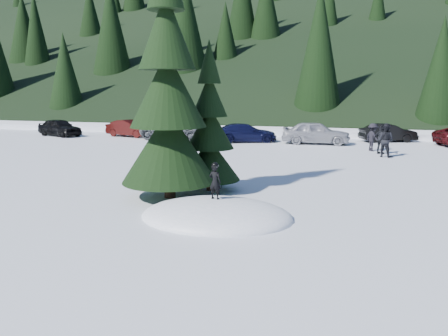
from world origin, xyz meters
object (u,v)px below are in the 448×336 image
(child_skier, at_px, (215,182))
(car_5, at_px, (388,133))
(spruce_short, at_px, (210,133))
(adult_2, at_px, (373,137))
(car_4, at_px, (316,133))
(spruce_tall, at_px, (168,100))
(car_0, at_px, (60,127))
(adult_1, at_px, (381,140))
(car_3, at_px, (245,133))
(adult_0, at_px, (385,140))
(car_2, at_px, (178,129))
(car_1, at_px, (130,128))

(child_skier, relative_size, car_5, 0.27)
(spruce_short, distance_m, car_5, 19.19)
(adult_2, xyz_separation_m, car_4, (-3.49, 2.55, -0.06))
(spruce_tall, distance_m, child_skier, 3.50)
(spruce_tall, xyz_separation_m, car_5, (8.62, 18.95, -2.69))
(car_0, bearing_deg, spruce_tall, -115.77)
(adult_2, bearing_deg, child_skier, 128.06)
(spruce_tall, relative_size, spruce_short, 1.60)
(adult_1, xyz_separation_m, car_5, (0.92, 6.36, -0.19))
(spruce_tall, height_order, car_5, spruce_tall)
(car_0, xyz_separation_m, car_3, (14.92, 0.07, -0.04))
(car_3, bearing_deg, child_skier, 167.46)
(spruce_short, bearing_deg, car_5, 66.53)
(adult_0, height_order, car_4, adult_0)
(car_2, bearing_deg, adult_2, -95.63)
(child_skier, xyz_separation_m, adult_0, (5.75, 13.08, -0.07))
(car_3, bearing_deg, car_0, 67.75)
(car_0, relative_size, car_4, 0.89)
(car_5, bearing_deg, car_3, 86.46)
(car_3, bearing_deg, adult_0, -140.09)
(car_1, relative_size, car_2, 0.72)
(adult_1, height_order, car_5, adult_1)
(car_0, distance_m, car_3, 14.92)
(adult_0, xyz_separation_m, car_3, (-8.86, 4.63, -0.27))
(adult_0, height_order, adult_1, adult_0)
(spruce_short, height_order, child_skier, spruce_short)
(car_2, xyz_separation_m, car_3, (5.04, -0.18, -0.12))
(adult_0, height_order, car_2, adult_0)
(child_skier, relative_size, adult_0, 0.56)
(child_skier, relative_size, car_4, 0.23)
(spruce_short, height_order, adult_0, spruce_short)
(spruce_tall, relative_size, adult_2, 5.20)
(adult_0, bearing_deg, car_4, -21.73)
(adult_1, xyz_separation_m, car_2, (-13.77, 3.73, -0.06))
(adult_0, bearing_deg, car_5, -67.52)
(spruce_tall, height_order, car_0, spruce_tall)
(child_skier, distance_m, car_2, 19.66)
(spruce_short, distance_m, car_4, 15.26)
(adult_0, bearing_deg, spruce_tall, 84.29)
(car_0, bearing_deg, car_3, -70.28)
(adult_1, distance_m, car_1, 18.64)
(adult_1, bearing_deg, car_4, -10.78)
(spruce_short, xyz_separation_m, adult_0, (6.83, 10.11, -1.18))
(car_3, height_order, car_5, car_3)
(car_1, xyz_separation_m, car_4, (14.19, -0.80, 0.12))
(adult_0, bearing_deg, car_1, 11.34)
(adult_0, relative_size, car_0, 0.46)
(car_4, relative_size, car_5, 1.17)
(adult_0, distance_m, car_4, 6.28)
(spruce_short, distance_m, adult_0, 12.26)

